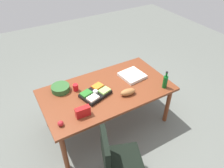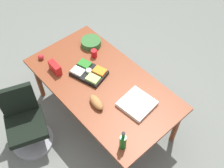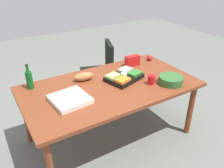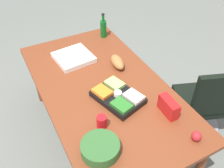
# 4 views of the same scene
# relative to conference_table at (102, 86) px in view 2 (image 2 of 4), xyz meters

# --- Properties ---
(ground_plane) EXTENTS (10.00, 10.00, 0.00)m
(ground_plane) POSITION_rel_conference_table_xyz_m (0.00, 0.00, -0.69)
(ground_plane) COLOR slate
(conference_table) EXTENTS (2.01, 1.09, 0.76)m
(conference_table) POSITION_rel_conference_table_xyz_m (0.00, 0.00, 0.00)
(conference_table) COLOR brown
(conference_table) RESTS_ON ground
(office_chair) EXTENTS (0.62, 0.62, 0.92)m
(office_chair) POSITION_rel_conference_table_xyz_m (0.37, 0.98, -0.34)
(office_chair) COLOR gray
(office_chair) RESTS_ON ground
(pizza_box) EXTENTS (0.39, 0.39, 0.05)m
(pizza_box) POSITION_rel_conference_table_xyz_m (-0.53, -0.08, 0.10)
(pizza_box) COLOR silver
(pizza_box) RESTS_ON conference_table
(red_solo_cup) EXTENTS (0.08, 0.08, 0.11)m
(red_solo_cup) POSITION_rel_conference_table_xyz_m (0.42, -0.22, 0.13)
(red_solo_cup) COLOR red
(red_solo_cup) RESTS_ON conference_table
(veggie_tray) EXTENTS (0.49, 0.41, 0.09)m
(veggie_tray) POSITION_rel_conference_table_xyz_m (0.21, 0.04, 0.11)
(veggie_tray) COLOR black
(veggie_tray) RESTS_ON conference_table
(wine_bottle) EXTENTS (0.07, 0.07, 0.29)m
(wine_bottle) POSITION_rel_conference_table_xyz_m (-0.80, 0.40, 0.18)
(wine_bottle) COLOR #0E531A
(wine_bottle) RESTS_ON conference_table
(bread_loaf) EXTENTS (0.25, 0.14, 0.10)m
(bread_loaf) POSITION_rel_conference_table_xyz_m (-0.21, 0.27, 0.12)
(bread_loaf) COLOR #9C6435
(bread_loaf) RESTS_ON conference_table
(salad_bowl) EXTENTS (0.33, 0.33, 0.09)m
(salad_bowl) POSITION_rel_conference_table_xyz_m (0.63, -0.33, 0.12)
(salad_bowl) COLOR #2E5B2B
(salad_bowl) RESTS_ON conference_table
(apple_red) EXTENTS (0.09, 0.09, 0.08)m
(apple_red) POSITION_rel_conference_table_xyz_m (0.86, 0.35, 0.11)
(apple_red) COLOR #B12026
(apple_red) RESTS_ON conference_table
(chip_bag_red) EXTENTS (0.20, 0.09, 0.14)m
(chip_bag_red) POSITION_rel_conference_table_xyz_m (0.54, 0.33, 0.14)
(chip_bag_red) COLOR red
(chip_bag_red) RESTS_ON conference_table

